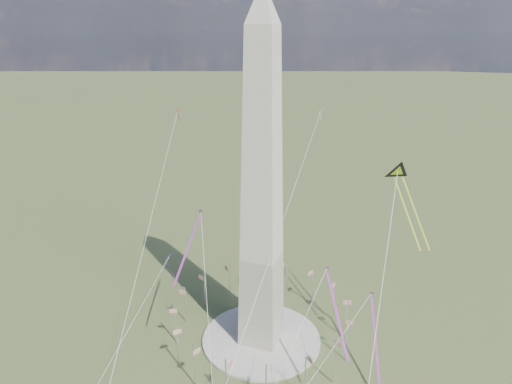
% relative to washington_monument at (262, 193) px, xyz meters
% --- Properties ---
extents(ground, '(2000.00, 2000.00, 0.00)m').
position_rel_washington_monument_xyz_m(ground, '(0.00, 0.00, -47.95)').
color(ground, '#495A2D').
rests_on(ground, ground).
extents(plaza, '(36.00, 36.00, 0.80)m').
position_rel_washington_monument_xyz_m(plaza, '(0.00, 0.00, -47.55)').
color(plaza, beige).
rests_on(plaza, ground).
extents(washington_monument, '(15.56, 15.56, 100.00)m').
position_rel_washington_monument_xyz_m(washington_monument, '(0.00, 0.00, 0.00)').
color(washington_monument, '#AE9E92').
rests_on(washington_monument, plaza).
extents(flagpole_ring, '(54.40, 54.40, 13.00)m').
position_rel_washington_monument_xyz_m(flagpole_ring, '(-0.00, -0.00, -40.68)').
color(flagpole_ring, silver).
rests_on(flagpole_ring, ground).
extents(kite_delta_black, '(14.82, 21.29, 17.89)m').
position_rel_washington_monument_xyz_m(kite_delta_black, '(34.18, 15.55, 3.95)').
color(kite_delta_black, black).
rests_on(kite_delta_black, ground).
extents(kite_diamond_purple, '(2.28, 3.46, 10.43)m').
position_rel_washington_monument_xyz_m(kite_diamond_purple, '(-32.87, 3.45, -28.16)').
color(kite_diamond_purple, navy).
rests_on(kite_diamond_purple, ground).
extents(kite_streamer_left, '(10.73, 18.57, 14.02)m').
position_rel_washington_monument_xyz_m(kite_streamer_left, '(22.93, -10.17, -22.13)').
color(kite_streamer_left, red).
rests_on(kite_streamer_left, ground).
extents(kite_streamer_mid, '(3.00, 20.41, 14.00)m').
position_rel_washington_monument_xyz_m(kite_streamer_mid, '(-17.89, -7.79, -12.74)').
color(kite_streamer_mid, red).
rests_on(kite_streamer_mid, ground).
extents(kite_streamer_right, '(7.28, 21.47, 15.08)m').
position_rel_washington_monument_xyz_m(kite_streamer_right, '(32.49, 2.53, -35.62)').
color(kite_streamer_right, red).
rests_on(kite_streamer_right, ground).
extents(kite_small_red, '(1.68, 1.60, 4.74)m').
position_rel_washington_monument_xyz_m(kite_small_red, '(-44.24, 33.56, 13.82)').
color(kite_small_red, red).
rests_on(kite_small_red, ground).
extents(kite_small_white, '(1.33, 2.04, 4.45)m').
position_rel_washington_monument_xyz_m(kite_small_white, '(5.34, 43.79, 14.84)').
color(kite_small_white, white).
rests_on(kite_small_white, ground).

